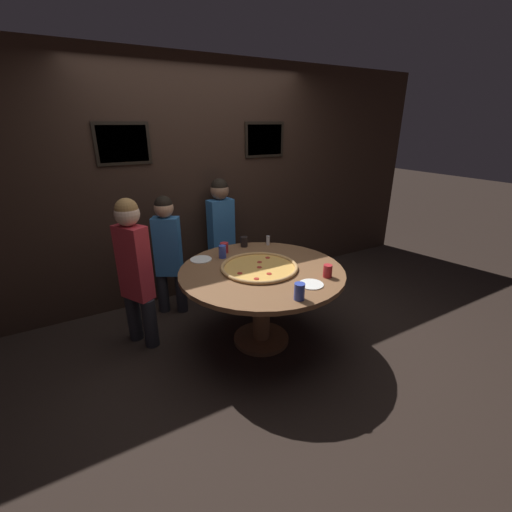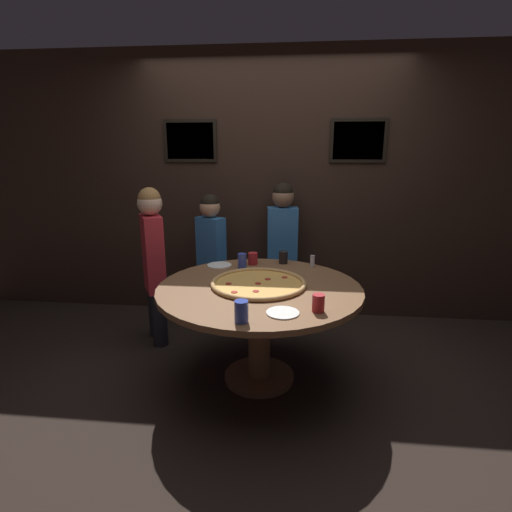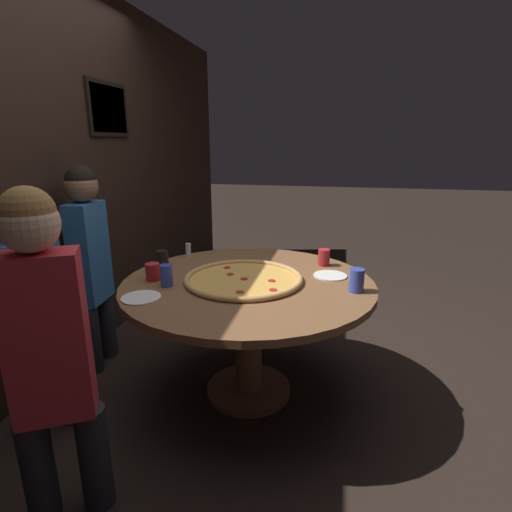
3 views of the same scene
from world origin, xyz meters
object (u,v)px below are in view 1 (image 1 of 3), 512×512
Objects in this scene: drink_cup_near_right at (244,242)px; diner_far_right at (134,266)px; drink_cup_far_right at (299,291)px; white_plate_left_side at (311,284)px; drink_cup_by_shaker at (328,271)px; dining_table at (262,284)px; diner_far_left at (221,231)px; diner_centre_back at (168,249)px; condiment_shaker at (268,240)px; drink_cup_near_left at (222,252)px; giant_pizza at (259,267)px; drink_cup_front_edge at (224,248)px; white_plate_far_back at (201,259)px.

drink_cup_near_right is 1.12m from diner_far_right.
drink_cup_far_right reaches higher than white_plate_left_side.
drink_cup_near_right is 0.98× the size of drink_cup_by_shaker.
dining_table is 13.50× the size of drink_cup_by_shaker.
white_plate_left_side is (-0.21, -0.05, -0.05)m from drink_cup_by_shaker.
diner_far_left is 0.69m from diner_centre_back.
condiment_shaker is 1.36m from diner_far_right.
diner_centre_back is at bearing 152.57° from drink_cup_near_right.
drink_cup_near_left is 1.26× the size of condiment_shaker.
drink_cup_near_left is at bearing -151.65° from drink_cup_near_right.
giant_pizza is 6.49× the size of drink_cup_near_right.
diner_far_right is at bearing 179.10° from condiment_shaker.
giant_pizza is 0.64m from condiment_shaker.
drink_cup_front_edge is (-0.11, 0.54, 0.20)m from dining_table.
diner_centre_back is at bearing 124.68° from drink_cup_near_left.
diner_far_left is at bearing 100.35° from drink_cup_by_shaker.
giant_pizza is 3.39× the size of white_plate_far_back.
drink_cup_far_right is (-0.19, -1.20, 0.01)m from drink_cup_near_right.
condiment_shaker reaches higher than white_plate_far_back.
giant_pizza is 3.46× the size of white_plate_left_side.
dining_table is 1.12m from diner_far_left.
drink_cup_by_shaker is (0.25, -1.01, 0.00)m from drink_cup_near_right.
white_plate_left_side is 0.14× the size of diner_far_right.
diner_centre_back is at bearing 109.69° from white_plate_far_back.
dining_table is 1.06× the size of diner_far_right.
giant_pizza is 0.58m from white_plate_far_back.
diner_far_left is at bearing -138.03° from diner_centre_back.
drink_cup_near_right is 1.05× the size of drink_cup_front_edge.
condiment_shaker is (0.49, -0.02, -0.00)m from drink_cup_front_edge.
dining_table is 1.12m from diner_centre_back.
diner_centre_back is at bearing 136.81° from drink_cup_front_edge.
drink_cup_near_right is 0.86× the size of drink_cup_near_left.
drink_cup_front_edge is at bearing 166.79° from diner_centre_back.
condiment_shaker is at bearing 78.21° from white_plate_left_side.
white_plate_far_back is 1.09m from white_plate_left_side.
drink_cup_by_shaker reaches higher than white_plate_far_back.
diner_far_left reaches higher than drink_cup_near_right.
diner_centre_back is (-0.45, 0.42, -0.07)m from drink_cup_front_edge.
drink_cup_far_right reaches higher than drink_cup_by_shaker.
drink_cup_by_shaker is at bearing 94.34° from diner_far_left.
drink_cup_far_right is 0.09× the size of diner_far_left.
drink_cup_near_right is at bearing 81.06° from drink_cup_far_right.
drink_cup_front_edge is 0.07× the size of diner_far_left.
drink_cup_far_right is 0.48m from drink_cup_by_shaker.
dining_table is 0.59m from drink_cup_front_edge.
diner_centre_back is 0.93× the size of diner_far_right.
white_plate_left_side is 1.00m from condiment_shaker.
dining_table is 13.75× the size of drink_cup_near_right.
white_plate_far_back is at bearing 139.68° from diner_centre_back.
giant_pizza is 0.63m from drink_cup_far_right.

